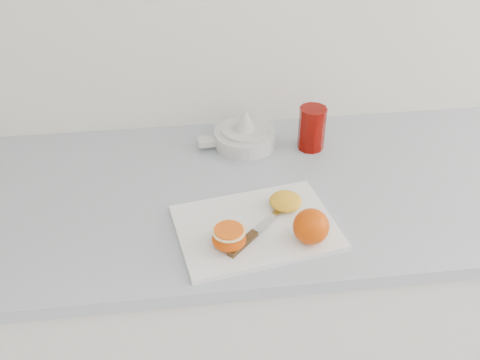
# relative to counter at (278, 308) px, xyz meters

# --- Properties ---
(counter) EXTENTS (2.36, 0.64, 0.89)m
(counter) POSITION_rel_counter_xyz_m (0.00, 0.00, 0.00)
(counter) COLOR silver
(counter) RESTS_ON ground
(cutting_board) EXTENTS (0.36, 0.29, 0.01)m
(cutting_board) POSITION_rel_counter_xyz_m (-0.10, -0.16, 0.45)
(cutting_board) COLOR white
(cutting_board) RESTS_ON counter
(whole_orange) EXTENTS (0.07, 0.07, 0.07)m
(whole_orange) POSITION_rel_counter_xyz_m (0.01, -0.21, 0.49)
(whole_orange) COLOR #DF4200
(whole_orange) RESTS_ON cutting_board
(half_orange) EXTENTS (0.07, 0.07, 0.04)m
(half_orange) POSITION_rel_counter_xyz_m (-0.16, -0.21, 0.48)
(half_orange) COLOR #DF4200
(half_orange) RESTS_ON cutting_board
(squeezed_shell) EXTENTS (0.07, 0.07, 0.03)m
(squeezed_shell) POSITION_rel_counter_xyz_m (-0.02, -0.10, 0.47)
(squeezed_shell) COLOR gold
(squeezed_shell) RESTS_ON cutting_board
(paring_knife) EXTENTS (0.15, 0.15, 0.01)m
(paring_knife) POSITION_rel_counter_xyz_m (-0.12, -0.20, 0.46)
(paring_knife) COLOR #4A2E18
(paring_knife) RESTS_ON cutting_board
(citrus_juicer) EXTENTS (0.20, 0.16, 0.11)m
(citrus_juicer) POSITION_rel_counter_xyz_m (-0.08, 0.18, 0.47)
(citrus_juicer) COLOR silver
(citrus_juicer) RESTS_ON counter
(red_tumbler) EXTENTS (0.07, 0.07, 0.11)m
(red_tumbler) POSITION_rel_counter_xyz_m (0.09, 0.15, 0.50)
(red_tumbler) COLOR #720400
(red_tumbler) RESTS_ON counter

